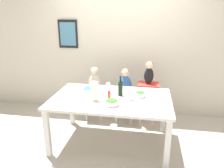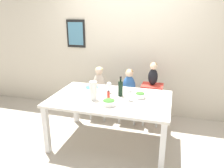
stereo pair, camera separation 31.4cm
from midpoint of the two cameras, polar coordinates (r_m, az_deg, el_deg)
name	(u,v)px [view 1 (the left image)]	position (r m, az deg, el deg)	size (l,w,h in m)	color
ground_plane	(111,142)	(3.47, -2.92, -14.97)	(14.00, 14.00, 0.00)	#BCB2A3
wall_back	(122,43)	(4.13, 0.50, 10.63)	(10.00, 0.09, 2.70)	beige
dining_table	(111,103)	(3.16, -3.11, -5.03)	(1.69, 1.07, 0.73)	silver
chair_far_left	(95,99)	(4.04, -6.65, -3.92)	(0.42, 0.36, 0.46)	silver
chair_far_center	(125,101)	(3.92, 1.08, -4.46)	(0.42, 0.36, 0.46)	silver
chair_right_highchair	(148,93)	(3.82, 7.05, -2.34)	(0.36, 0.31, 0.73)	silver
person_child_left	(95,82)	(3.92, -6.82, 0.54)	(0.23, 0.17, 0.52)	beige
person_child_center	(125,83)	(3.81, 1.11, 0.11)	(0.23, 0.17, 0.52)	#3366B2
person_baby_right	(149,72)	(3.71, 7.28, 3.15)	(0.16, 0.13, 0.39)	black
wine_bottle	(120,88)	(3.16, -0.61, -1.08)	(0.07, 0.07, 0.29)	black
paper_towel_roll	(94,91)	(3.01, -7.60, -1.97)	(0.10, 0.10, 0.26)	white
wine_glass_near	(130,91)	(3.01, 1.85, -1.98)	(0.08, 0.08, 0.17)	white
wine_glass_far	(108,85)	(3.26, -3.75, -0.37)	(0.08, 0.08, 0.17)	white
salad_bowl_large	(112,102)	(2.86, -3.23, -4.84)	(0.18, 0.18, 0.09)	white
salad_bowl_small	(140,94)	(3.14, 4.55, -2.68)	(0.15, 0.15, 0.09)	white
dinner_plate_front_left	(68,101)	(3.09, -14.30, -4.37)	(0.21, 0.21, 0.01)	silver
dinner_plate_back_left	(89,88)	(3.54, -8.46, -1.05)	(0.21, 0.21, 0.01)	teal
condiment_bottle_hot_sauce	(109,94)	(3.09, -3.67, -2.74)	(0.04, 0.04, 0.12)	red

